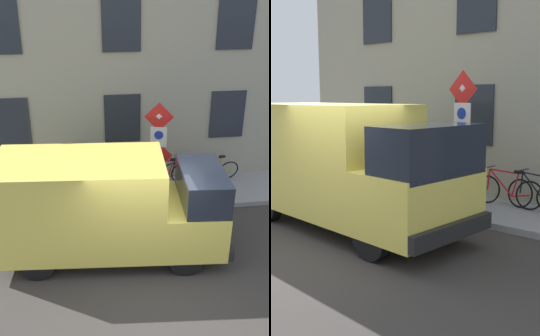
# 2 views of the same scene
# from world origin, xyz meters

# --- Properties ---
(ground_plane) EXTENTS (80.00, 80.00, 0.00)m
(ground_plane) POSITION_xyz_m (0.00, 0.00, 0.00)
(ground_plane) COLOR #363330
(sidewalk_slab) EXTENTS (2.01, 14.03, 0.14)m
(sidewalk_slab) POSITION_xyz_m (3.70, 0.00, 0.07)
(sidewalk_slab) COLOR gray
(sidewalk_slab) RESTS_ON ground_plane
(building_facade) EXTENTS (0.75, 12.03, 6.85)m
(building_facade) POSITION_xyz_m (5.04, 0.00, 3.43)
(building_facade) COLOR #9C9988
(building_facade) RESTS_ON ground_plane
(sign_post_stacked) EXTENTS (0.19, 0.55, 2.93)m
(sign_post_stacked) POSITION_xyz_m (2.90, -0.79, 2.01)
(sign_post_stacked) COLOR #474C47
(sign_post_stacked) RESTS_ON sidewalk_slab
(delivery_van) EXTENTS (2.40, 5.47, 2.50)m
(delivery_van) POSITION_xyz_m (1.00, 0.75, 1.33)
(delivery_van) COLOR #E0CE53
(delivery_van) RESTS_ON ground_plane
(bicycle_black) EXTENTS (0.48, 1.71, 0.89)m
(bicycle_black) POSITION_xyz_m (4.15, -2.05, 0.51)
(bicycle_black) COLOR black
(bicycle_black) RESTS_ON sidewalk_slab
(bicycle_red) EXTENTS (0.46, 1.71, 0.89)m
(bicycle_red) POSITION_xyz_m (4.15, -1.26, 0.51)
(bicycle_red) COLOR black
(bicycle_red) RESTS_ON sidewalk_slab
(pedestrian) EXTENTS (0.42, 0.48, 1.72)m
(pedestrian) POSITION_xyz_m (3.82, 1.48, 1.07)
(pedestrian) COLOR #262B47
(pedestrian) RESTS_ON sidewalk_slab
(litter_bin) EXTENTS (0.44, 0.44, 0.90)m
(litter_bin) POSITION_xyz_m (3.04, 0.39, 0.59)
(litter_bin) COLOR #2D5133
(litter_bin) RESTS_ON sidewalk_slab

